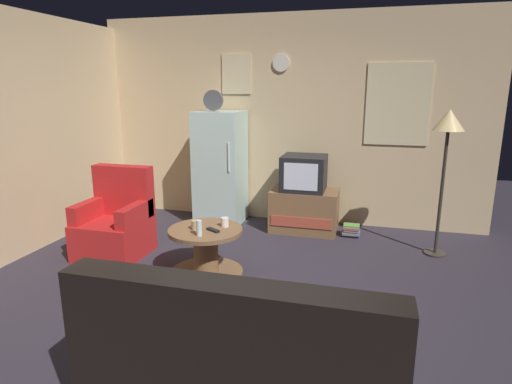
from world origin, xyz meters
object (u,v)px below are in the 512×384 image
crt_tv (304,173)px  mug_ceramic_tan (195,225)px  armchair (116,224)px  wine_glass (199,228)px  remote_control (213,230)px  couch (241,367)px  fridge (220,168)px  coffee_table (206,252)px  standing_lamp (448,132)px  book_stack (351,230)px  mug_ceramic_white (225,222)px  tv_stand (304,210)px

crt_tv → mug_ceramic_tan: crt_tv is taller
crt_tv → armchair: size_ratio=0.56×
wine_glass → remote_control: bearing=64.3°
armchair → couch: size_ratio=0.56×
fridge → coffee_table: size_ratio=2.46×
fridge → standing_lamp: size_ratio=1.11×
coffee_table → remote_control: 0.27m
couch → coffee_table: bearing=117.4°
book_stack → mug_ceramic_white: bearing=-129.6°
coffee_table → remote_control: bearing=-26.1°
couch → mug_ceramic_tan: bearing=120.2°
remote_control → wine_glass: bearing=-85.4°
tv_stand → crt_tv: 0.49m
mug_ceramic_white → remote_control: size_ratio=0.60×
couch → crt_tv: bearing=93.1°
armchair → book_stack: size_ratio=4.45×
standing_lamp → coffee_table: standing_lamp is taller
armchair → book_stack: 2.80m
mug_ceramic_tan → couch: bearing=-59.8°
standing_lamp → wine_glass: size_ratio=10.60×
mug_ceramic_white → couch: bearing=-68.3°
mug_ceramic_tan → tv_stand: bearing=63.8°
fridge → crt_tv: bearing=-4.1°
mug_ceramic_white → book_stack: bearing=50.4°
armchair → standing_lamp: bearing=14.7°
fridge → book_stack: size_ratio=8.21×
remote_control → couch: (0.78, -1.65, -0.18)m
mug_ceramic_white → armchair: (-1.32, 0.15, -0.19)m
tv_stand → standing_lamp: standing_lamp is taller
mug_ceramic_white → armchair: size_ratio=0.09×
tv_stand → book_stack: tv_stand is taller
fridge → remote_control: bearing=-72.7°
crt_tv → mug_ceramic_tan: 1.83m
wine_glass → couch: (0.86, -1.50, -0.24)m
standing_lamp → mug_ceramic_white: bearing=-153.4°
crt_tv → book_stack: bearing=-5.9°
couch → armchair: bearing=136.1°
fridge → standing_lamp: (2.70, -0.50, 0.60)m
coffee_table → armchair: bearing=167.2°
tv_stand → crt_tv: bearing=-177.2°
fridge → book_stack: 1.89m
crt_tv → mug_ceramic_white: bearing=-110.2°
tv_stand → mug_ceramic_tan: bearing=-116.2°
fridge → armchair: fridge is taller
standing_lamp → mug_ceramic_white: size_ratio=17.67×
mug_ceramic_tan → couch: size_ratio=0.05×
crt_tv → mug_ceramic_white: (-0.54, -1.47, -0.23)m
standing_lamp → armchair: 3.68m
remote_control → armchair: armchair is taller
mug_ceramic_tan → remote_control: (0.18, 0.00, -0.03)m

